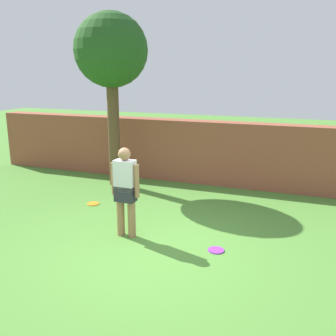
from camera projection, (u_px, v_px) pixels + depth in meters
name	position (u px, v px, depth m)	size (l,w,h in m)	color
ground_plane	(152.00, 250.00, 6.37)	(40.00, 40.00, 0.00)	#4C8433
brick_wall	(162.00, 149.00, 10.49)	(10.25, 0.50, 1.64)	brown
tree	(111.00, 53.00, 9.27)	(1.80, 1.80, 4.29)	brown
person	(125.00, 188.00, 6.70)	(0.54, 0.23, 1.62)	#9E704C
frisbee_orange	(93.00, 204.00, 8.56)	(0.27, 0.27, 0.02)	orange
frisbee_purple	(216.00, 250.00, 6.33)	(0.27, 0.27, 0.02)	purple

